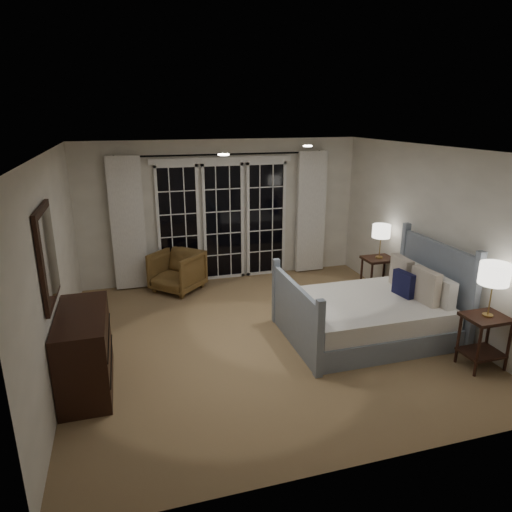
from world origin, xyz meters
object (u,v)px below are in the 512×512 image
object	(u,v)px
bed	(371,313)
armchair	(177,271)
lamp_right	(381,232)
nightstand_left	(485,333)
dresser	(85,351)
lamp_left	(494,274)
nightstand_right	(378,270)

from	to	relation	value
bed	armchair	xyz separation A→B (m)	(-2.33, 2.40, 0.03)
lamp_right	nightstand_left	bearing A→B (deg)	-89.77
dresser	lamp_right	bearing A→B (deg)	18.21
nightstand_left	lamp_left	size ratio (longest dim) A/B	1.03
nightstand_left	lamp_right	distance (m)	2.46
armchair	nightstand_right	bearing A→B (deg)	24.80
nightstand_left	lamp_right	size ratio (longest dim) A/B	1.19
bed	armchair	size ratio (longest dim) A/B	2.82
bed	lamp_right	bearing A→B (deg)	56.02
bed	dresser	world-z (taller)	bed
nightstand_left	lamp_left	distance (m)	0.74
lamp_left	lamp_right	world-z (taller)	lamp_left
nightstand_left	lamp_right	xyz separation A→B (m)	(-0.01, 2.37, 0.66)
lamp_left	armchair	world-z (taller)	lamp_left
lamp_right	bed	bearing A→B (deg)	-123.98
nightstand_left	armchair	size ratio (longest dim) A/B	0.87
nightstand_right	lamp_left	distance (m)	2.49
nightstand_left	nightstand_right	bearing A→B (deg)	90.23
lamp_left	lamp_right	bearing A→B (deg)	90.23
armchair	nightstand_left	bearing A→B (deg)	-3.20
nightstand_left	dresser	bearing A→B (deg)	168.79
bed	lamp_left	world-z (taller)	lamp_left
lamp_left	armchair	xyz separation A→B (m)	(-3.18, 3.52, -0.83)
nightstand_right	lamp_right	bearing A→B (deg)	14.04
lamp_left	dresser	xyz separation A→B (m)	(-4.51, 0.89, -0.74)
armchair	lamp_right	bearing A→B (deg)	24.80
lamp_left	bed	bearing A→B (deg)	127.52
nightstand_left	dresser	size ratio (longest dim) A/B	0.53
nightstand_left	bed	bearing A→B (deg)	127.52
bed	armchair	distance (m)	3.35
bed	armchair	bearing A→B (deg)	134.05
bed	nightstand_left	bearing A→B (deg)	-52.48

